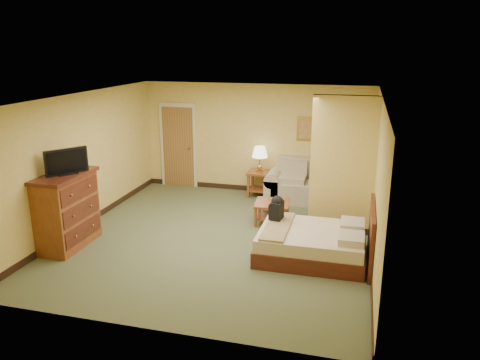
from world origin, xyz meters
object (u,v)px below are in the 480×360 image
(coffee_table, at_px, (272,208))
(dresser, at_px, (67,210))
(loveseat, at_px, (308,188))
(bed, at_px, (316,243))

(coffee_table, xyz_separation_m, dresser, (-3.29, -2.01, 0.36))
(loveseat, height_order, coffee_table, loveseat)
(coffee_table, relative_size, bed, 0.39)
(dresser, bearing_deg, coffee_table, 31.46)
(coffee_table, height_order, dresser, dresser)
(loveseat, xyz_separation_m, coffee_table, (-0.53, -1.57, 0.00))
(dresser, height_order, bed, dresser)
(dresser, relative_size, bed, 0.71)
(dresser, bearing_deg, loveseat, 43.14)
(coffee_table, bearing_deg, loveseat, 71.23)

